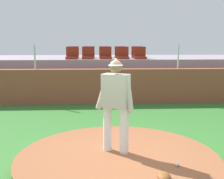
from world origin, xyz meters
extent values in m
plane|color=#326E2C|center=(0.00, 0.00, 0.00)|extent=(60.00, 60.00, 0.00)
cylinder|color=brown|center=(0.00, 0.00, 0.11)|extent=(3.72, 3.72, 0.21)
cylinder|color=white|center=(-0.18, 0.29, 0.64)|extent=(0.16, 0.16, 0.86)
cylinder|color=white|center=(0.13, 0.12, 0.64)|extent=(0.16, 0.16, 0.86)
cube|color=#B7B2A8|center=(-0.02, 0.20, 1.38)|extent=(0.55, 0.46, 0.62)
cylinder|color=#B7B2A8|center=(-0.25, 0.33, 1.34)|extent=(0.34, 0.25, 0.69)
cylinder|color=#B7B2A8|center=(0.20, 0.08, 1.34)|extent=(0.24, 0.20, 0.70)
sphere|color=#8C6647|center=(-0.02, 0.20, 1.83)|extent=(0.24, 0.24, 0.24)
cone|color=#B7B2A8|center=(-0.02, 0.20, 1.91)|extent=(0.37, 0.37, 0.13)
sphere|color=white|center=(0.96, -0.52, 0.25)|extent=(0.07, 0.07, 0.07)
ellipsoid|color=brown|center=(0.63, -0.99, 0.27)|extent=(0.24, 0.32, 0.11)
cube|color=brown|center=(0.00, 5.65, 0.64)|extent=(16.18, 0.40, 1.28)
cylinder|color=silver|center=(-2.61, 5.65, 1.72)|extent=(0.06, 0.06, 0.89)
cylinder|color=silver|center=(2.65, 5.65, 1.72)|extent=(0.06, 0.06, 0.89)
cube|color=gray|center=(0.00, 8.49, 0.78)|extent=(15.31, 4.16, 1.56)
cube|color=maroon|center=(-1.38, 6.87, 1.61)|extent=(0.48, 0.44, 0.10)
cube|color=maroon|center=(-1.38, 7.05, 1.86)|extent=(0.48, 0.08, 0.40)
cube|color=maroon|center=(-0.73, 6.88, 1.61)|extent=(0.48, 0.44, 0.10)
cube|color=maroon|center=(-0.73, 7.06, 1.86)|extent=(0.48, 0.08, 0.40)
cube|color=maroon|center=(0.00, 6.86, 1.61)|extent=(0.48, 0.44, 0.10)
cube|color=maroon|center=(0.00, 7.04, 1.86)|extent=(0.48, 0.08, 0.40)
cube|color=maroon|center=(0.71, 6.87, 1.61)|extent=(0.48, 0.44, 0.10)
cube|color=maroon|center=(0.71, 7.05, 1.86)|extent=(0.48, 0.08, 0.40)
cube|color=maroon|center=(1.42, 6.83, 1.61)|extent=(0.48, 0.44, 0.10)
cube|color=maroon|center=(1.42, 7.01, 1.86)|extent=(0.48, 0.08, 0.40)
cube|color=maroon|center=(-1.40, 7.78, 1.61)|extent=(0.48, 0.44, 0.10)
cube|color=maroon|center=(-1.40, 7.96, 1.86)|extent=(0.48, 0.08, 0.40)
cube|color=maroon|center=(-0.70, 7.79, 1.61)|extent=(0.48, 0.44, 0.10)
cube|color=maroon|center=(-0.70, 7.97, 1.86)|extent=(0.48, 0.08, 0.40)
cube|color=maroon|center=(-0.02, 7.75, 1.61)|extent=(0.48, 0.44, 0.10)
cube|color=maroon|center=(-0.02, 7.93, 1.86)|extent=(0.48, 0.08, 0.40)
cube|color=maroon|center=(0.67, 7.74, 1.61)|extent=(0.48, 0.44, 0.10)
cube|color=maroon|center=(0.67, 7.92, 1.86)|extent=(0.48, 0.08, 0.40)
cube|color=maroon|center=(1.41, 7.74, 1.61)|extent=(0.48, 0.44, 0.10)
cube|color=maroon|center=(1.41, 7.92, 1.86)|extent=(0.48, 0.08, 0.40)
camera|label=1|loc=(-0.37, -5.05, 2.28)|focal=46.74mm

